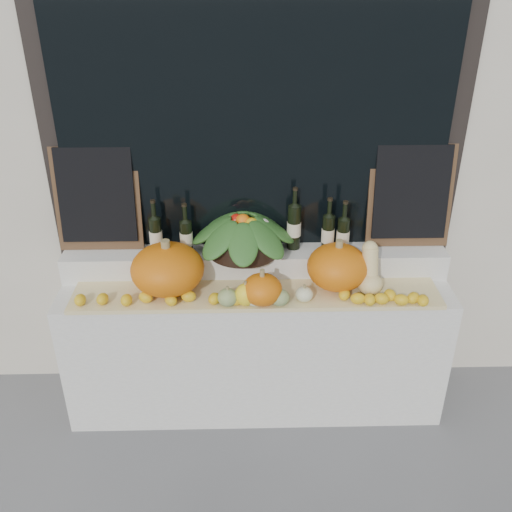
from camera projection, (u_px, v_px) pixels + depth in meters
storefront_facade at (253, 23)px, 3.35m from camera, size 7.00×0.94×4.50m
display_sill at (256, 345)px, 3.59m from camera, size 2.30×0.55×0.88m
rear_tier at (255, 261)px, 3.47m from camera, size 2.30×0.25×0.16m
straw_bedding at (256, 295)px, 3.26m from camera, size 2.10×0.32×0.02m
pumpkin_left at (168, 269)px, 3.22m from camera, size 0.47×0.47×0.28m
pumpkin_right at (338, 267)px, 3.26m from camera, size 0.37×0.37×0.26m
pumpkin_center at (262, 289)px, 3.13m from camera, size 0.23×0.23×0.17m
butternut_squash at (370, 272)px, 3.22m from camera, size 0.14×0.21×0.29m
decorative_gourds at (258, 296)px, 3.13m from camera, size 0.53×0.14×0.15m
lemon_heap at (257, 299)px, 3.14m from camera, size 2.20×0.16×0.06m
produce_bowl at (243, 233)px, 3.36m from camera, size 0.65×0.65×0.25m
wine_bottle_far_left at (156, 235)px, 3.35m from camera, size 0.08×0.08×0.34m
wine_bottle_near_left at (186, 236)px, 3.36m from camera, size 0.08×0.08×0.31m
wine_bottle_tall at (294, 226)px, 3.39m from camera, size 0.08×0.08×0.39m
wine_bottle_near_right at (328, 233)px, 3.36m from camera, size 0.08×0.08×0.34m
wine_bottle_far_right at (343, 235)px, 3.35m from camera, size 0.08×0.08×0.33m
chalkboard_left at (97, 198)px, 3.31m from camera, size 0.50×0.11×0.62m
chalkboard_right at (411, 195)px, 3.35m from camera, size 0.50×0.11×0.62m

